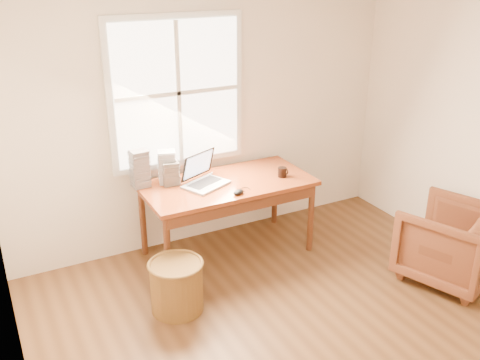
% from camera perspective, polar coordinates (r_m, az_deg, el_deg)
% --- Properties ---
extents(room_shell, '(4.04, 4.54, 2.64)m').
position_cam_1_polar(room_shell, '(3.51, 10.10, -0.94)').
color(room_shell, brown).
rests_on(room_shell, ground).
extents(desk, '(1.60, 0.80, 0.04)m').
position_cam_1_polar(desk, '(5.03, -1.39, -0.41)').
color(desk, brown).
rests_on(desk, room_shell).
extents(armchair, '(0.98, 0.99, 0.71)m').
position_cam_1_polar(armchair, '(5.14, 21.39, -6.25)').
color(armchair, brown).
rests_on(armchair, room_shell).
extents(wicker_stool, '(0.55, 0.55, 0.43)m').
position_cam_1_polar(wicker_stool, '(4.48, -6.77, -11.23)').
color(wicker_stool, brown).
rests_on(wicker_stool, room_shell).
extents(laptop, '(0.59, 0.60, 0.33)m').
position_cam_1_polar(laptop, '(4.89, -3.68, 1.14)').
color(laptop, '#B7BBBF').
rests_on(laptop, desk).
extents(mouse, '(0.13, 0.11, 0.04)m').
position_cam_1_polar(mouse, '(4.76, -0.17, -1.30)').
color(mouse, black).
rests_on(mouse, desk).
extents(coffee_mug, '(0.11, 0.11, 0.09)m').
position_cam_1_polar(coffee_mug, '(5.14, 4.51, 0.84)').
color(coffee_mug, black).
rests_on(coffee_mug, desk).
extents(cd_stack_a, '(0.19, 0.18, 0.31)m').
position_cam_1_polar(cd_stack_a, '(5.00, -7.80, 1.37)').
color(cd_stack_a, silver).
rests_on(cd_stack_a, desk).
extents(cd_stack_b, '(0.16, 0.14, 0.22)m').
position_cam_1_polar(cd_stack_b, '(4.97, -7.43, 0.73)').
color(cd_stack_b, '#2A292F').
rests_on(cd_stack_b, desk).
extents(cd_stack_c, '(0.16, 0.15, 0.35)m').
position_cam_1_polar(cd_stack_c, '(4.94, -10.65, 1.20)').
color(cd_stack_c, '#A8A6B4').
rests_on(cd_stack_c, desk).
extents(cd_stack_d, '(0.17, 0.15, 0.19)m').
position_cam_1_polar(cd_stack_d, '(5.02, -7.42, 0.75)').
color(cd_stack_d, silver).
rests_on(cd_stack_d, desk).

